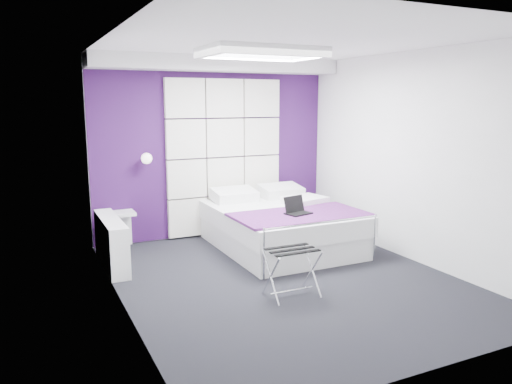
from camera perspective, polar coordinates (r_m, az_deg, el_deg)
floor at (r=5.77m, az=3.28°, el=-9.85°), size 4.40×4.40×0.00m
ceiling at (r=5.45m, az=3.58°, el=16.76°), size 4.40×4.40×0.00m
wall_back at (r=7.45m, az=-4.83°, el=4.99°), size 3.60×0.00×3.60m
wall_left at (r=4.85m, az=-15.52°, el=1.80°), size 0.00×4.40×4.40m
wall_right at (r=6.52m, az=17.44°, el=3.79°), size 0.00×4.40×4.40m
accent_wall at (r=7.44m, az=-4.81°, el=4.98°), size 3.58×0.02×2.58m
soffit at (r=7.20m, az=-4.25°, el=14.38°), size 3.58×0.50×0.20m
headboard at (r=7.46m, az=-3.57°, el=4.01°), size 1.80×0.08×2.30m
skylight at (r=5.97m, az=0.66°, el=15.73°), size 1.36×0.86×0.12m
wall_lamp at (r=7.02m, az=-12.47°, el=3.80°), size 0.15×0.15×0.15m
radiator at (r=6.33m, az=-16.21°, el=-5.55°), size 0.22×1.20×0.60m
bed at (r=6.86m, az=2.82°, el=-3.88°), size 1.71×2.06×0.72m
nightstand at (r=7.02m, az=-15.34°, el=-2.39°), size 0.40×0.31×0.04m
luggage_rack at (r=5.22m, az=4.12°, el=-9.15°), size 0.51×0.37×0.50m
laptop at (r=6.35m, az=4.68°, el=-1.99°), size 0.31×0.22×0.23m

